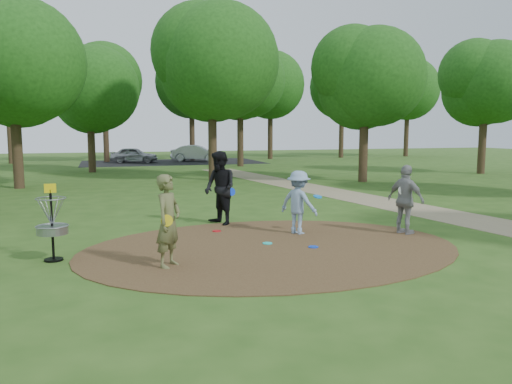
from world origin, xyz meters
name	(u,v)px	position (x,y,z in m)	size (l,w,h in m)	color
ground	(272,248)	(0.00, 0.00, 0.00)	(100.00, 100.00, 0.00)	#2D5119
dirt_clearing	(272,248)	(0.00, 0.00, 0.01)	(8.40, 8.40, 0.02)	#47301C
footpath	(457,217)	(6.50, 2.00, 0.01)	(2.00, 40.00, 0.01)	#8C7A5B
parking_lot	(172,162)	(2.00, 30.00, 0.00)	(14.00, 8.00, 0.01)	black
player_observer_with_disc	(168,221)	(-2.37, -0.85, 0.88)	(0.73, 0.77, 1.76)	brown
player_throwing_with_disc	(299,203)	(1.11, 1.21, 0.79)	(1.18, 1.17, 1.58)	#839FC3
player_walking_with_disc	(220,188)	(-0.46, 3.00, 1.01)	(1.05, 1.18, 2.02)	black
player_waiting_with_disc	(406,200)	(3.62, 0.39, 0.87)	(0.75, 1.10, 1.73)	gray
disc_ground_cyan	(267,243)	(0.01, 0.35, 0.03)	(0.22, 0.22, 0.02)	#1BDBD5
disc_ground_blue	(313,247)	(0.86, -0.28, 0.03)	(0.22, 0.22, 0.02)	#0C38D5
disc_ground_red	(217,231)	(-0.79, 2.04, 0.03)	(0.22, 0.22, 0.02)	red
car_left	(134,155)	(-0.96, 30.00, 0.61)	(1.45, 3.60, 1.23)	#9C9DA3
car_right	(196,153)	(4.06, 30.45, 0.67)	(1.42, 4.06, 1.34)	#B2B4BA
disc_golf_basket	(52,217)	(-4.50, 0.30, 0.87)	(0.63, 0.63, 1.54)	black
tree_ring	(229,61)	(1.13, 8.07, 5.09)	(36.69, 45.54, 8.72)	#332316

